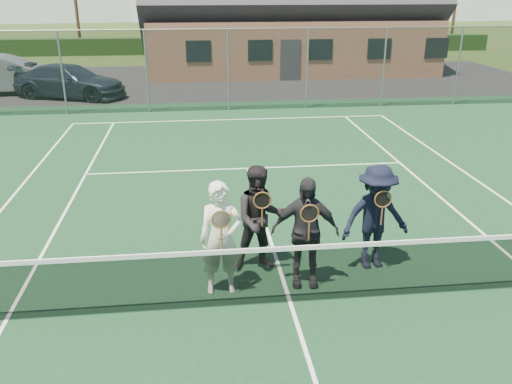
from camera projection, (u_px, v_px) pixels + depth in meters
ground at (220, 82)px, 26.73m from camera, size 220.00×220.00×0.00m
court_surface at (290, 303)px, 8.18m from camera, size 30.00×30.00×0.02m
tarmac_carpark at (138, 83)px, 26.30m from camera, size 40.00×12.00×0.01m
hedge_row at (211, 45)px, 37.66m from camera, size 40.00×1.20×1.10m
car_b at (7, 75)px, 23.62m from camera, size 5.13×2.22×1.64m
car_c at (70, 81)px, 22.80m from camera, size 5.12×3.48×1.38m
court_markings at (290, 302)px, 8.18m from camera, size 11.03×23.83×0.01m
tennis_net at (291, 272)px, 7.99m from camera, size 11.68×0.08×1.10m
perimeter_fence at (228, 70)px, 20.16m from camera, size 30.07×0.07×3.02m
player_a at (221, 238)px, 8.18m from camera, size 0.67×0.51×1.80m
player_b at (260, 219)px, 8.87m from camera, size 0.92×0.74×1.80m
player_c at (305, 232)px, 8.39m from camera, size 1.10×0.57×1.80m
player_d at (376, 217)px, 8.92m from camera, size 1.23×0.80×1.80m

